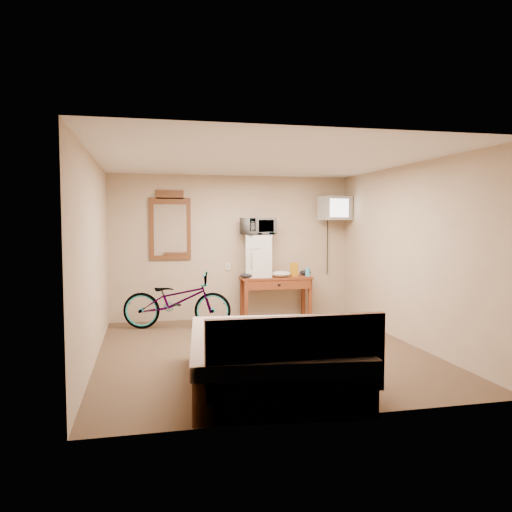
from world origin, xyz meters
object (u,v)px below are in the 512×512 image
Objects in this scene: mini_fridge at (258,256)px; blue_cup at (308,272)px; bed at (272,358)px; desk at (276,284)px; crt_television at (335,208)px; bicycle at (177,301)px; wall_mirror at (170,226)px; microwave at (258,226)px.

mini_fridge is 0.92m from blue_cup.
bed is at bearing -100.45° from mini_fridge.
desk is 0.59m from blue_cup.
desk is 0.53× the size of bed.
crt_television reaches higher than bicycle.
desk is at bearing -179.02° from crt_television.
desk is at bearing -8.55° from wall_mirror.
wall_mirror is at bearing 103.14° from bed.
bicycle is (-1.42, -0.41, -1.17)m from microwave.
wall_mirror is 1.34m from bicycle.
crt_television is at bearing 7.02° from blue_cup.
desk is 1.05m from microwave.
microwave reaches higher than desk.
bed reaches higher than desk.
bicycle is (-2.80, -0.39, -1.49)m from crt_television.
desk is at bearing 175.28° from blue_cup.
bed is (-0.63, -3.41, -0.82)m from mini_fridge.
crt_television is 2.90m from wall_mirror.
crt_television is 0.27× the size of bed.
crt_television reaches higher than desk.
blue_cup is 1.23m from crt_television.
bed is at bearing -105.63° from desk.
microwave is 0.84× the size of crt_television.
microwave is at bearing -61.91° from bicycle.
desk is 8.63× the size of blue_cup.
bicycle and bed have the same top height.
microwave is 0.23× the size of bed.
bed is (-2.02, -3.39, -1.65)m from crt_television.
mini_fridge is at bearing -142.84° from microwave.
crt_television is at bearing 59.23° from bed.
wall_mirror is 0.69× the size of bicycle.
microwave is 1.88m from bicycle.
wall_mirror is at bearing 174.99° from crt_television.
desk is 2.07m from wall_mirror.
crt_television is 0.37× the size of bicycle.
blue_cup is at bearing -24.56° from microwave.
wall_mirror is (-2.35, 0.32, 0.80)m from blue_cup.
mini_fridge reaches higher than blue_cup.
mini_fridge reaches higher than desk.
desk is 2.35× the size of microwave.
wall_mirror is (-2.87, 0.25, -0.31)m from crt_television.
blue_cup is at bearing 65.75° from bed.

